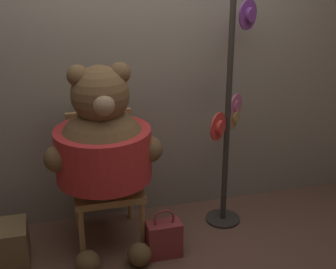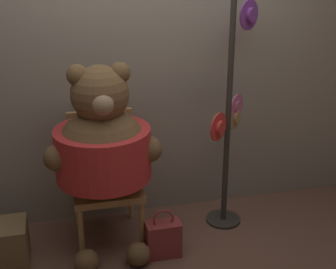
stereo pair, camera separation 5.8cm
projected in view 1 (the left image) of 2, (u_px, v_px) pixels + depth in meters
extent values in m
plane|color=brown|center=(159.00, 242.00, 3.55)|extent=(14.00, 14.00, 0.00)
cube|color=gray|center=(140.00, 65.00, 3.60)|extent=(8.00, 0.10, 2.48)
cylinder|color=#B2844C|center=(82.00, 237.00, 3.25)|extent=(0.04, 0.04, 0.42)
cylinder|color=#B2844C|center=(143.00, 228.00, 3.35)|extent=(0.04, 0.04, 0.42)
cylinder|color=#B2844C|center=(76.00, 202.00, 3.69)|extent=(0.04, 0.04, 0.42)
cylinder|color=#B2844C|center=(130.00, 195.00, 3.79)|extent=(0.04, 0.04, 0.42)
cube|color=#B2844C|center=(106.00, 187.00, 3.43)|extent=(0.49, 0.56, 0.05)
cube|color=#B2844C|center=(100.00, 140.00, 3.57)|extent=(0.49, 0.04, 0.48)
sphere|color=brown|center=(103.00, 154.00, 3.24)|extent=(0.66, 0.66, 0.66)
cylinder|color=red|center=(103.00, 154.00, 3.24)|extent=(0.67, 0.67, 0.36)
sphere|color=brown|center=(100.00, 95.00, 3.09)|extent=(0.39, 0.39, 0.39)
sphere|color=brown|center=(78.00, 76.00, 3.00)|extent=(0.14, 0.14, 0.14)
sphere|color=brown|center=(120.00, 73.00, 3.07)|extent=(0.14, 0.14, 0.14)
sphere|color=#997A5B|center=(104.00, 105.00, 2.94)|extent=(0.14, 0.14, 0.14)
sphere|color=brown|center=(58.00, 159.00, 3.08)|extent=(0.18, 0.18, 0.18)
sphere|color=brown|center=(150.00, 149.00, 3.23)|extent=(0.18, 0.18, 0.18)
sphere|color=brown|center=(88.00, 263.00, 3.18)|extent=(0.17, 0.17, 0.17)
sphere|color=brown|center=(140.00, 254.00, 3.27)|extent=(0.17, 0.17, 0.17)
cylinder|color=#332D28|center=(223.00, 219.00, 3.84)|extent=(0.28, 0.28, 0.02)
cylinder|color=#332D28|center=(228.00, 116.00, 3.51)|extent=(0.04, 0.04, 1.82)
cylinder|color=#7A388E|center=(248.00, 15.00, 3.38)|extent=(0.19, 0.13, 0.22)
cylinder|color=#7A388E|center=(248.00, 15.00, 3.38)|extent=(0.13, 0.12, 0.11)
cylinder|color=red|center=(218.00, 127.00, 3.42)|extent=(0.17, 0.15, 0.21)
cylinder|color=red|center=(218.00, 127.00, 3.42)|extent=(0.13, 0.12, 0.10)
cylinder|color=#D16693|center=(236.00, 106.00, 3.60)|extent=(0.15, 0.14, 0.19)
cylinder|color=#D16693|center=(236.00, 106.00, 3.60)|extent=(0.10, 0.09, 0.09)
cylinder|color=tan|center=(234.00, 116.00, 3.62)|extent=(0.15, 0.15, 0.20)
cylinder|color=tan|center=(234.00, 116.00, 3.62)|extent=(0.11, 0.11, 0.10)
cube|color=maroon|center=(164.00, 239.00, 3.35)|extent=(0.25, 0.14, 0.27)
torus|color=maroon|center=(164.00, 219.00, 3.29)|extent=(0.15, 0.02, 0.15)
cube|color=brown|center=(7.00, 245.00, 3.27)|extent=(0.29, 0.29, 0.29)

